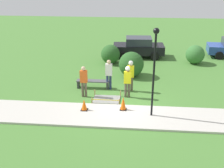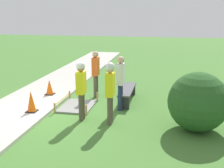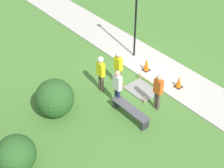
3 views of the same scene
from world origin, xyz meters
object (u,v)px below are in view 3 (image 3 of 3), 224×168
bystander_in_gray_shirt (117,86)px  traffic_cone_far_patch (146,65)px  worker_supervisor (118,65)px  traffic_cone_near_patch (179,82)px  bystander_in_orange_shirt (158,90)px  worker_assistant (101,71)px  lamppost_near (136,8)px  park_bench (130,111)px

bystander_in_gray_shirt → traffic_cone_far_patch: bearing=-69.9°
worker_supervisor → bystander_in_gray_shirt: bearing=138.3°
worker_supervisor → traffic_cone_far_patch: bearing=-94.3°
traffic_cone_near_patch → traffic_cone_far_patch: traffic_cone_far_patch is taller
traffic_cone_far_patch → worker_supervisor: 1.88m
traffic_cone_near_patch → bystander_in_orange_shirt: size_ratio=0.32×
worker_assistant → lamppost_near: lamppost_near is taller
park_bench → worker_assistant: bearing=-4.8°
worker_assistant → bystander_in_orange_shirt: worker_assistant is taller
worker_assistant → bystander_in_gray_shirt: (-1.29, 0.09, -0.07)m
bystander_in_orange_shirt → traffic_cone_near_patch: bearing=-79.7°
worker_assistant → lamppost_near: bearing=-70.1°
worker_supervisor → lamppost_near: size_ratio=0.43×
park_bench → bystander_in_gray_shirt: bearing=-5.7°
traffic_cone_near_patch → park_bench: bearing=90.4°
traffic_cone_far_patch → bystander_in_gray_shirt: (-1.01, 2.78, 0.62)m
worker_supervisor → lamppost_near: lamppost_near is taller
traffic_cone_near_patch → worker_assistant: 3.74m
traffic_cone_near_patch → traffic_cone_far_patch: (1.97, 0.22, 0.05)m
traffic_cone_far_patch → park_bench: (-1.99, 2.87, -0.08)m
bystander_in_gray_shirt → lamppost_near: (2.43, -3.24, 1.81)m
bystander_in_gray_shirt → traffic_cone_near_patch: bearing=-107.7°
traffic_cone_near_patch → park_bench: (-0.02, 3.09, -0.03)m
bystander_in_gray_shirt → lamppost_near: lamppost_near is taller
traffic_cone_near_patch → traffic_cone_far_patch: size_ratio=0.85×
traffic_cone_far_patch → bystander_in_orange_shirt: (-2.30, 1.58, 0.60)m
traffic_cone_far_patch → worker_supervisor: (0.13, 1.75, 0.67)m
worker_supervisor → lamppost_near: (1.28, -2.22, 1.76)m
worker_supervisor → lamppost_near: 3.11m
traffic_cone_far_patch → worker_assistant: worker_assistant is taller
worker_assistant → lamppost_near: 3.77m
worker_assistant → bystander_in_orange_shirt: 2.80m
bystander_in_orange_shirt → worker_supervisor: bearing=4.0°
lamppost_near → park_bench: bearing=135.6°
traffic_cone_far_patch → traffic_cone_near_patch: bearing=-173.6°
traffic_cone_near_patch → traffic_cone_far_patch: bearing=6.4°
bystander_in_gray_shirt → bystander_in_orange_shirt: bearing=-137.2°
bystander_in_gray_shirt → lamppost_near: size_ratio=0.43×
lamppost_near → traffic_cone_far_patch: bearing=161.8°
bystander_in_orange_shirt → lamppost_near: lamppost_near is taller
worker_assistant → bystander_in_gray_shirt: bearing=175.8°
park_bench → worker_supervisor: bearing=-27.8°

